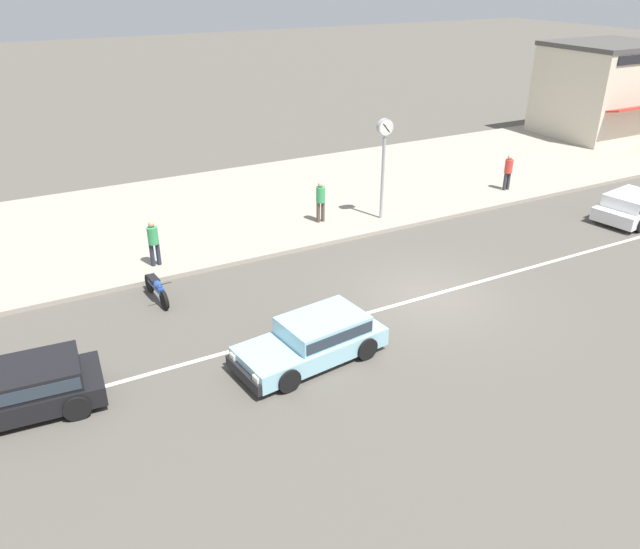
{
  "coord_description": "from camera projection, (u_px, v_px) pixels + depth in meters",
  "views": [
    {
      "loc": [
        -10.75,
        -13.03,
        8.99
      ],
      "look_at": [
        -3.02,
        1.42,
        0.8
      ],
      "focal_mm": 35.0,
      "sensor_mm": 36.0,
      "label": 1
    }
  ],
  "objects": [
    {
      "name": "motorcycle_1",
      "position": [
        156.0,
        287.0,
        18.41
      ],
      "size": [
        0.56,
        1.83,
        0.8
      ],
      "color": "black",
      "rests_on": "ground"
    },
    {
      "name": "ground_plane",
      "position": [
        430.0,
        296.0,
        18.84
      ],
      "size": [
        160.0,
        160.0,
        0.0
      ],
      "primitive_type": "plane",
      "color": "#544F47"
    },
    {
      "name": "lane_centre_stripe",
      "position": [
        430.0,
        296.0,
        18.84
      ],
      "size": [
        50.4,
        0.14,
        0.01
      ],
      "primitive_type": "cube",
      "color": "silver",
      "rests_on": "ground"
    },
    {
      "name": "hatchback_white_1",
      "position": [
        634.0,
        206.0,
        24.15
      ],
      "size": [
        3.88,
        2.26,
        1.1
      ],
      "color": "white",
      "rests_on": "ground"
    },
    {
      "name": "pedestrian_by_shop",
      "position": [
        321.0,
        199.0,
        23.43
      ],
      "size": [
        0.34,
        0.34,
        1.59
      ],
      "color": "#4C4238",
      "rests_on": "kerb_strip"
    },
    {
      "name": "pedestrian_far_end",
      "position": [
        508.0,
        170.0,
        26.81
      ],
      "size": [
        0.34,
        0.34,
        1.55
      ],
      "color": "#333338",
      "rests_on": "kerb_strip"
    },
    {
      "name": "shopfront_corner_warung",
      "position": [
        603.0,
        89.0,
        35.15
      ],
      "size": [
        6.22,
        5.95,
        5.0
      ],
      "color": "beige",
      "rests_on": "kerb_strip"
    },
    {
      "name": "street_clock",
      "position": [
        384.0,
        146.0,
        22.92
      ],
      "size": [
        0.64,
        0.22,
        3.84
      ],
      "color": "#9E9EA3",
      "rests_on": "kerb_strip"
    },
    {
      "name": "hatchback_black_0",
      "position": [
        27.0,
        387.0,
        13.8
      ],
      "size": [
        3.65,
        1.97,
        1.1
      ],
      "color": "black",
      "rests_on": "ground"
    },
    {
      "name": "hatchback_pale_blue_4",
      "position": [
        315.0,
        338.0,
        15.62
      ],
      "size": [
        4.03,
        2.09,
        1.1
      ],
      "color": "#93C6D6",
      "rests_on": "ground"
    },
    {
      "name": "kerb_strip",
      "position": [
        290.0,
        198.0,
        26.48
      ],
      "size": [
        68.0,
        10.0,
        0.15
      ],
      "primitive_type": "cube",
      "color": "#9E9384",
      "rests_on": "ground"
    },
    {
      "name": "pedestrian_near_clock",
      "position": [
        153.0,
        240.0,
        20.01
      ],
      "size": [
        0.34,
        0.34,
        1.54
      ],
      "color": "#232838",
      "rests_on": "kerb_strip"
    }
  ]
}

